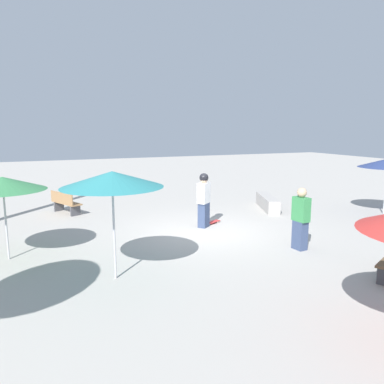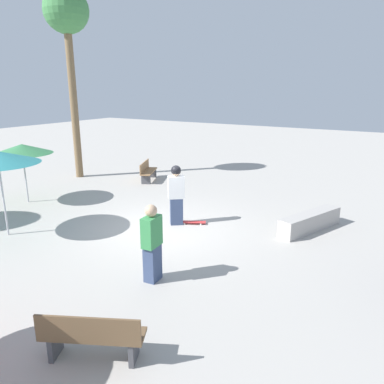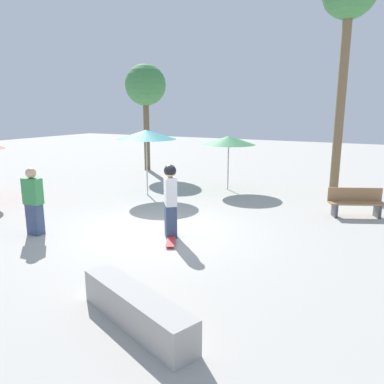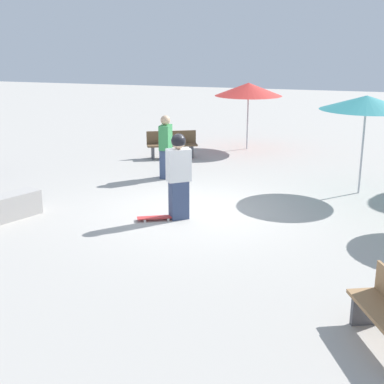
{
  "view_description": "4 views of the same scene",
  "coord_description": "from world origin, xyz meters",
  "px_view_note": "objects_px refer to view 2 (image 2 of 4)",
  "views": [
    {
      "loc": [
        5.02,
        10.62,
        3.33
      ],
      "look_at": [
        0.21,
        -0.69,
        1.21
      ],
      "focal_mm": 35.0,
      "sensor_mm": 36.0,
      "label": 1
    },
    {
      "loc": [
        -6.14,
        8.51,
        4.09
      ],
      "look_at": [
        -0.51,
        -0.88,
        0.99
      ],
      "focal_mm": 35.0,
      "sensor_mm": 36.0,
      "label": 2
    },
    {
      "loc": [
        -7.87,
        -5.2,
        3.16
      ],
      "look_at": [
        0.21,
        -0.95,
        1.12
      ],
      "focal_mm": 35.0,
      "sensor_mm": 36.0,
      "label": 3
    },
    {
      "loc": [
        3.37,
        -10.82,
        3.74
      ],
      "look_at": [
        0.24,
        -0.89,
        0.72
      ],
      "focal_mm": 50.0,
      "sensor_mm": 36.0,
      "label": 4
    }
  ],
  "objects_px": {
    "palm_tree_far_back": "(67,20)",
    "bench_far": "(92,336)",
    "skater_main": "(176,193)",
    "concrete_ledge": "(310,222)",
    "bystander_watching": "(152,243)",
    "bench_near": "(148,171)",
    "skateboard": "(193,222)",
    "shade_umbrella_green": "(22,149)"
  },
  "relations": [
    {
      "from": "concrete_ledge",
      "to": "bystander_watching",
      "type": "relative_size",
      "value": 1.38
    },
    {
      "from": "bench_near",
      "to": "skateboard",
      "type": "bearing_deg",
      "value": 26.38
    },
    {
      "from": "bench_near",
      "to": "shade_umbrella_green",
      "type": "xyz_separation_m",
      "value": [
        1.78,
        4.85,
        1.53
      ]
    },
    {
      "from": "skater_main",
      "to": "concrete_ledge",
      "type": "relative_size",
      "value": 0.77
    },
    {
      "from": "skateboard",
      "to": "palm_tree_far_back",
      "type": "xyz_separation_m",
      "value": [
        7.78,
        -2.67,
        6.74
      ]
    },
    {
      "from": "skater_main",
      "to": "shade_umbrella_green",
      "type": "relative_size",
      "value": 0.86
    },
    {
      "from": "bystander_watching",
      "to": "palm_tree_far_back",
      "type": "bearing_deg",
      "value": -129.16
    },
    {
      "from": "shade_umbrella_green",
      "to": "concrete_ledge",
      "type": "bearing_deg",
      "value": -165.52
    },
    {
      "from": "shade_umbrella_green",
      "to": "palm_tree_far_back",
      "type": "bearing_deg",
      "value": -69.39
    },
    {
      "from": "bystander_watching",
      "to": "skateboard",
      "type": "bearing_deg",
      "value": -167.73
    },
    {
      "from": "shade_umbrella_green",
      "to": "palm_tree_far_back",
      "type": "distance_m",
      "value": 6.33
    },
    {
      "from": "skater_main",
      "to": "bench_far",
      "type": "relative_size",
      "value": 1.13
    },
    {
      "from": "palm_tree_far_back",
      "to": "bystander_watching",
      "type": "relative_size",
      "value": 4.69
    },
    {
      "from": "bench_near",
      "to": "palm_tree_far_back",
      "type": "bearing_deg",
      "value": -96.8
    },
    {
      "from": "skater_main",
      "to": "concrete_ledge",
      "type": "distance_m",
      "value": 4.04
    },
    {
      "from": "bench_far",
      "to": "bench_near",
      "type": "bearing_deg",
      "value": 97.24
    },
    {
      "from": "skater_main",
      "to": "bystander_watching",
      "type": "relative_size",
      "value": 1.06
    },
    {
      "from": "shade_umbrella_green",
      "to": "skater_main",
      "type": "bearing_deg",
      "value": -171.47
    },
    {
      "from": "skateboard",
      "to": "concrete_ledge",
      "type": "xyz_separation_m",
      "value": [
        -3.22,
        -1.32,
        0.21
      ]
    },
    {
      "from": "skateboard",
      "to": "palm_tree_far_back",
      "type": "relative_size",
      "value": 0.1
    },
    {
      "from": "skateboard",
      "to": "bench_far",
      "type": "bearing_deg",
      "value": -101.08
    },
    {
      "from": "bench_near",
      "to": "bench_far",
      "type": "bearing_deg",
      "value": 8.69
    },
    {
      "from": "bench_far",
      "to": "bystander_watching",
      "type": "relative_size",
      "value": 0.94
    },
    {
      "from": "concrete_ledge",
      "to": "bystander_watching",
      "type": "distance_m",
      "value": 5.26
    },
    {
      "from": "bench_near",
      "to": "bench_far",
      "type": "distance_m",
      "value": 11.5
    },
    {
      "from": "skateboard",
      "to": "bystander_watching",
      "type": "xyz_separation_m",
      "value": [
        -1.03,
        3.42,
        0.8
      ]
    },
    {
      "from": "shade_umbrella_green",
      "to": "palm_tree_far_back",
      "type": "xyz_separation_m",
      "value": [
        1.44,
        -3.82,
        4.84
      ]
    },
    {
      "from": "skateboard",
      "to": "bystander_watching",
      "type": "bearing_deg",
      "value": -100.73
    },
    {
      "from": "bench_far",
      "to": "bystander_watching",
      "type": "bearing_deg",
      "value": 79.89
    },
    {
      "from": "palm_tree_far_back",
      "to": "skater_main",
      "type": "bearing_deg",
      "value": 158.29
    },
    {
      "from": "palm_tree_far_back",
      "to": "concrete_ledge",
      "type": "bearing_deg",
      "value": 173.01
    },
    {
      "from": "shade_umbrella_green",
      "to": "bench_near",
      "type": "bearing_deg",
      "value": -110.19
    },
    {
      "from": "skater_main",
      "to": "bench_far",
      "type": "distance_m",
      "value": 6.08
    },
    {
      "from": "skateboard",
      "to": "bench_far",
      "type": "relative_size",
      "value": 0.49
    },
    {
      "from": "palm_tree_far_back",
      "to": "bench_far",
      "type": "bearing_deg",
      "value": 137.96
    },
    {
      "from": "skater_main",
      "to": "palm_tree_far_back",
      "type": "xyz_separation_m",
      "value": [
        7.36,
        -2.93,
        5.81
      ]
    },
    {
      "from": "shade_umbrella_green",
      "to": "bystander_watching",
      "type": "xyz_separation_m",
      "value": [
        -7.38,
        2.28,
        -1.1
      ]
    },
    {
      "from": "skateboard",
      "to": "shade_umbrella_green",
      "type": "bearing_deg",
      "value": 162.75
    },
    {
      "from": "skater_main",
      "to": "bench_near",
      "type": "height_order",
      "value": "skater_main"
    },
    {
      "from": "concrete_ledge",
      "to": "shade_umbrella_green",
      "type": "relative_size",
      "value": 1.12
    },
    {
      "from": "bench_near",
      "to": "bench_far",
      "type": "relative_size",
      "value": 1.0
    },
    {
      "from": "skater_main",
      "to": "bench_far",
      "type": "bearing_deg",
      "value": -107.88
    }
  ]
}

